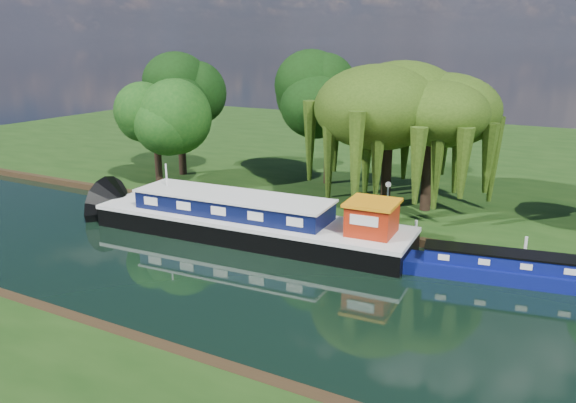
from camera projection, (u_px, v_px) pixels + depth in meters
The scene contains 13 objects.
ground at pixel (305, 286), 27.40m from camera, with size 120.00×120.00×0.00m, color black.
far_bank at pixel (460, 158), 56.01m from camera, with size 120.00×52.00×0.45m, color black.
dutch_barge at pixel (251, 221), 33.82m from camera, with size 20.11×5.68×4.19m.
narrowboat at pixel (503, 269), 27.93m from camera, with size 11.11×3.72×1.60m.
red_dinghy at pixel (258, 226), 36.22m from camera, with size 2.32×3.25×0.67m, color #971F0B.
willow_left at pixel (390, 108), 37.54m from camera, with size 7.78×7.78×9.32m.
willow_right at pixel (431, 122), 36.55m from camera, with size 6.75×6.75×8.22m.
tree_far_left at pixel (155, 116), 43.07m from camera, with size 4.99×4.99×8.04m.
tree_far_back at pixel (179, 99), 46.73m from camera, with size 5.48×5.48×9.21m.
tree_far_mid at pixel (329, 101), 43.58m from camera, with size 5.83×5.83×9.54m.
lamppost at pixel (388, 191), 35.36m from camera, with size 0.36×0.36×2.56m.
mooring_posts at pixel (360, 220), 34.45m from camera, with size 19.16×0.16×1.00m.
reeds_near at pixel (390, 402), 17.68m from camera, with size 33.70×1.50×1.10m.
Camera 1 is at (11.38, -22.51, 11.49)m, focal length 35.00 mm.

